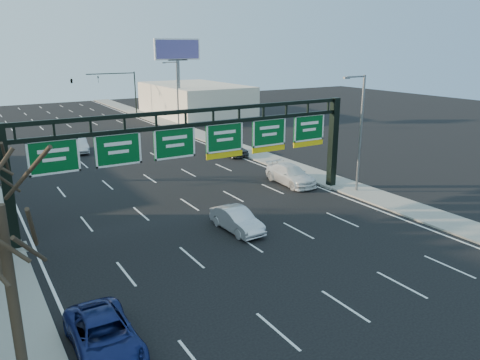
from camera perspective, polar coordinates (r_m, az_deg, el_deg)
ground at (r=26.01m, az=3.42°, el=-9.20°), size 160.00×160.00×0.00m
sidewalk_right at (r=48.53m, az=2.46°, el=2.96°), size 3.00×120.00×0.12m
lane_markings at (r=42.97m, az=-11.90°, el=0.81°), size 21.60×120.00×0.01m
sign_gantry at (r=31.17m, az=-4.59°, el=4.07°), size 24.60×1.20×7.20m
building_right_distant at (r=77.41m, az=-5.53°, el=9.69°), size 12.00×20.00×5.00m
streetlight_near at (r=36.72m, az=14.38°, el=6.18°), size 2.15×0.22×9.00m
streetlight_far at (r=64.97m, az=-7.73°, el=10.68°), size 2.15×0.22×9.00m
billboard_right at (r=70.30m, az=-7.61°, el=14.35°), size 7.00×0.50×12.00m
traffic_signal_mast at (r=76.90m, az=-17.10°, el=11.27°), size 10.16×0.54×7.00m
car_blue_suv at (r=19.06m, az=-16.22°, el=-17.79°), size 2.39×4.98×1.37m
car_silver_sedan at (r=29.01m, az=-0.39°, el=-4.88°), size 1.66×4.36×1.42m
car_white_wagon at (r=38.98m, az=6.18°, el=0.66°), size 2.38×5.43×1.55m
car_grey_far at (r=48.86m, az=-1.11°, el=3.93°), size 2.11×4.66×1.55m
car_silver_distant at (r=53.32m, az=-19.12°, el=4.09°), size 2.14×4.96×1.59m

